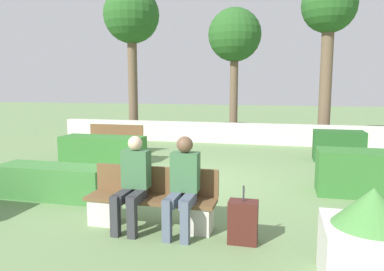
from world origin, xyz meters
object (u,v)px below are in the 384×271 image
(tree_leftmost, at_px, (132,19))
(tree_center_right, at_px, (329,13))
(bench_front, at_px, (151,204))
(person_seated_man, at_px, (183,181))
(planter_corner_left, at_px, (370,244))
(bench_left_side, at_px, (114,142))
(person_seated_woman, at_px, (133,179))
(suitcase, at_px, (243,222))
(tree_center_left, at_px, (235,37))

(tree_leftmost, xyz_separation_m, tree_center_right, (7.19, 0.20, -0.06))
(bench_front, distance_m, person_seated_man, 0.66)
(planter_corner_left, bearing_deg, bench_left_side, 132.08)
(person_seated_woman, relative_size, suitcase, 1.72)
(bench_front, relative_size, person_seated_woman, 1.44)
(tree_center_right, bearing_deg, planter_corner_left, -93.01)
(suitcase, bearing_deg, bench_left_side, 128.74)
(tree_center_left, distance_m, tree_center_right, 3.35)
(planter_corner_left, relative_size, suitcase, 1.39)
(bench_front, relative_size, tree_center_right, 0.33)
(tree_center_right, bearing_deg, suitcase, -101.14)
(bench_left_side, distance_m, tree_center_right, 8.48)
(person_seated_woman, bearing_deg, person_seated_man, 0.26)
(planter_corner_left, xyz_separation_m, tree_leftmost, (-6.65, 10.07, 4.04))
(suitcase, xyz_separation_m, tree_leftmost, (-5.33, 9.23, 4.24))
(bench_front, relative_size, tree_center_left, 0.39)
(bench_left_side, bearing_deg, tree_center_right, 22.76)
(bench_front, xyz_separation_m, bench_left_side, (-3.09, 5.23, -0.01))
(bench_left_side, bearing_deg, planter_corner_left, -57.09)
(suitcase, bearing_deg, person_seated_woman, 174.60)
(tree_center_right, bearing_deg, tree_center_left, 175.24)
(person_seated_man, distance_m, suitcase, 0.96)
(planter_corner_left, xyz_separation_m, suitcase, (-1.32, 0.84, -0.21))
(bench_front, xyz_separation_m, suitcase, (1.34, -0.29, -0.04))
(planter_corner_left, bearing_deg, tree_leftmost, 123.43)
(planter_corner_left, height_order, tree_center_right, tree_center_right)
(tree_leftmost, bearing_deg, bench_left_side, -76.24)
(person_seated_woman, height_order, suitcase, person_seated_woman)
(person_seated_man, xyz_separation_m, planter_corner_left, (2.15, -0.99, -0.24))
(suitcase, height_order, tree_center_right, tree_center_right)
(person_seated_woman, distance_m, planter_corner_left, 3.04)
(bench_left_side, relative_size, person_seated_woman, 1.32)
(suitcase, distance_m, tree_center_left, 10.41)
(bench_front, distance_m, suitcase, 1.37)
(person_seated_woman, height_order, planter_corner_left, person_seated_woman)
(tree_leftmost, bearing_deg, planter_corner_left, -56.57)
(person_seated_woman, bearing_deg, tree_leftmost, 112.60)
(person_seated_man, bearing_deg, person_seated_woman, -179.74)
(bench_front, height_order, planter_corner_left, planter_corner_left)
(tree_leftmost, bearing_deg, person_seated_woman, -67.40)
(bench_front, bearing_deg, suitcase, -12.10)
(suitcase, bearing_deg, tree_center_right, 78.86)
(bench_front, height_order, suitcase, bench_front)
(tree_center_left, bearing_deg, suitcase, -81.69)
(person_seated_man, relative_size, planter_corner_left, 1.26)
(tree_leftmost, relative_size, tree_center_right, 1.01)
(person_seated_man, bearing_deg, bench_left_side, 123.80)
(planter_corner_left, relative_size, tree_center_right, 0.18)
(bench_left_side, bearing_deg, tree_leftmost, 94.59)
(bench_front, xyz_separation_m, tree_leftmost, (-4.00, 8.94, 4.21))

